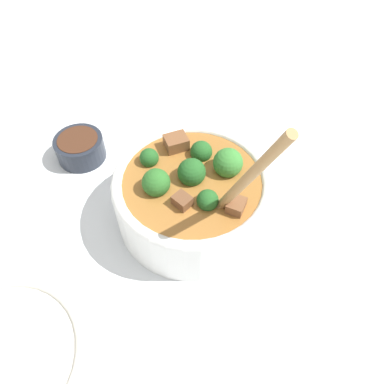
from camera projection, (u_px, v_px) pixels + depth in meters
ground_plane at (192, 215)px, 0.57m from camera, size 4.00×4.00×0.00m
stew_bowl at (192, 194)px, 0.53m from camera, size 0.22×0.22×0.25m
condiment_bowl at (80, 147)px, 0.63m from camera, size 0.08×0.08×0.04m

